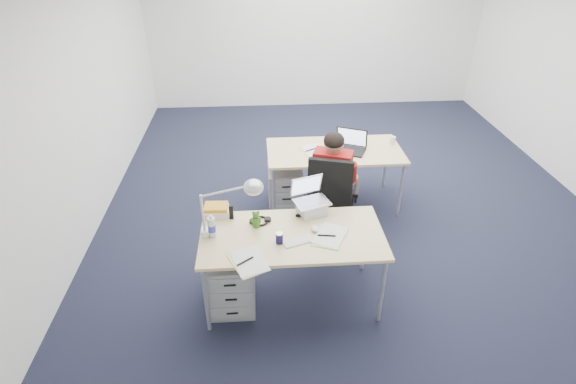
{
  "coord_description": "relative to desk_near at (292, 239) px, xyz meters",
  "views": [
    {
      "loc": [
        -1.09,
        -4.79,
        3.08
      ],
      "look_at": [
        -0.83,
        -1.15,
        0.85
      ],
      "focal_mm": 28.0,
      "sensor_mm": 36.0,
      "label": 1
    }
  ],
  "objects": [
    {
      "name": "floor",
      "position": [
        0.83,
        1.66,
        -0.68
      ],
      "size": [
        7.0,
        7.0,
        0.0
      ],
      "primitive_type": "plane",
      "color": "black",
      "rests_on": "ground"
    },
    {
      "name": "room",
      "position": [
        0.83,
        1.66,
        1.03
      ],
      "size": [
        6.02,
        7.02,
        2.8
      ],
      "color": "silver",
      "rests_on": "ground"
    },
    {
      "name": "desk_near",
      "position": [
        0.0,
        0.0,
        0.0
      ],
      "size": [
        1.6,
        0.8,
        0.73
      ],
      "color": "#DBBB7E",
      "rests_on": "ground"
    },
    {
      "name": "desk_far",
      "position": [
        0.64,
        1.63,
        0.0
      ],
      "size": [
        1.6,
        0.8,
        0.73
      ],
      "color": "#DBBB7E",
      "rests_on": "ground"
    },
    {
      "name": "office_chair",
      "position": [
        0.49,
        0.86,
        -0.37
      ],
      "size": [
        0.86,
        0.86,
        1.09
      ],
      "rotation": [
        0.0,
        0.0,
        -0.29
      ],
      "color": "black",
      "rests_on": "ground"
    },
    {
      "name": "seated_person",
      "position": [
        0.54,
        1.03,
        -0.04
      ],
      "size": [
        0.54,
        0.75,
        1.27
      ],
      "rotation": [
        0.0,
        0.0,
        -0.35
      ],
      "color": "#A21C17",
      "rests_on": "ground"
    },
    {
      "name": "drawer_pedestal_near",
      "position": [
        -0.55,
        -0.03,
        -0.41
      ],
      "size": [
        0.4,
        0.5,
        0.55
      ],
      "primitive_type": "cube",
      "color": "#9FA3A4",
      "rests_on": "ground"
    },
    {
      "name": "drawer_pedestal_far",
      "position": [
        0.04,
        1.55,
        -0.41
      ],
      "size": [
        0.4,
        0.5,
        0.55
      ],
      "primitive_type": "cube",
      "color": "#9FA3A4",
      "rests_on": "ground"
    },
    {
      "name": "silver_laptop",
      "position": [
        0.21,
        0.32,
        0.21
      ],
      "size": [
        0.37,
        0.33,
        0.33
      ],
      "primitive_type": null,
      "rotation": [
        0.0,
        0.0,
        0.33
      ],
      "color": "silver",
      "rests_on": "desk_near"
    },
    {
      "name": "wireless_keyboard",
      "position": [
        0.03,
        -0.11,
        0.05
      ],
      "size": [
        0.27,
        0.18,
        0.01
      ],
      "primitive_type": "cube",
      "rotation": [
        0.0,
        0.0,
        0.33
      ],
      "color": "white",
      "rests_on": "desk_near"
    },
    {
      "name": "computer_mouse",
      "position": [
        0.2,
        0.05,
        0.06
      ],
      "size": [
        0.07,
        0.11,
        0.04
      ],
      "primitive_type": "ellipsoid",
      "rotation": [
        0.0,
        0.0,
        0.09
      ],
      "color": "white",
      "rests_on": "desk_near"
    },
    {
      "name": "headphones",
      "position": [
        -0.27,
        0.21,
        0.06
      ],
      "size": [
        0.22,
        0.18,
        0.03
      ],
      "primitive_type": null,
      "rotation": [
        0.0,
        0.0,
        0.15
      ],
      "color": "black",
      "rests_on": "desk_near"
    },
    {
      "name": "can_koozie",
      "position": [
        -0.12,
        -0.11,
        0.1
      ],
      "size": [
        0.07,
        0.07,
        0.1
      ],
      "primitive_type": "cylinder",
      "rotation": [
        0.0,
        0.0,
        -0.14
      ],
      "color": "#171239",
      "rests_on": "desk_near"
    },
    {
      "name": "water_bottle",
      "position": [
        -0.69,
        0.03,
        0.15
      ],
      "size": [
        0.08,
        0.08,
        0.21
      ],
      "primitive_type": "cylinder",
      "rotation": [
        0.0,
        0.0,
        0.27
      ],
      "color": "silver",
      "rests_on": "desk_near"
    },
    {
      "name": "bear_figurine",
      "position": [
        -0.31,
        0.14,
        0.13
      ],
      "size": [
        0.11,
        0.09,
        0.16
      ],
      "primitive_type": null,
      "rotation": [
        0.0,
        0.0,
        -0.38
      ],
      "color": "#22681B",
      "rests_on": "desk_near"
    },
    {
      "name": "book_stack",
      "position": [
        -0.67,
        0.35,
        0.1
      ],
      "size": [
        0.23,
        0.17,
        0.1
      ],
      "primitive_type": "cube",
      "rotation": [
        0.0,
        0.0,
        0.0
      ],
      "color": "silver",
      "rests_on": "desk_near"
    },
    {
      "name": "cordless_phone",
      "position": [
        -0.53,
        0.28,
        0.12
      ],
      "size": [
        0.04,
        0.03,
        0.14
      ],
      "primitive_type": "cube",
      "rotation": [
        0.0,
        0.0,
        -0.15
      ],
      "color": "black",
      "rests_on": "desk_near"
    },
    {
      "name": "papers_left",
      "position": [
        -0.38,
        -0.35,
        0.05
      ],
      "size": [
        0.34,
        0.4,
        0.01
      ],
      "primitive_type": "cube",
      "rotation": [
        0.0,
        0.0,
        0.35
      ],
      "color": "#EFD68A",
      "rests_on": "desk_near"
    },
    {
      "name": "papers_right",
      "position": [
        0.32,
        -0.06,
        0.05
      ],
      "size": [
        0.36,
        0.4,
        0.01
      ],
      "primitive_type": "cube",
      "rotation": [
        0.0,
        0.0,
        -0.45
      ],
      "color": "#EFD68A",
      "rests_on": "desk_near"
    },
    {
      "name": "sunglasses",
      "position": [
        0.1,
        0.26,
        0.06
      ],
      "size": [
        0.11,
        0.07,
        0.02
      ],
      "primitive_type": null,
      "rotation": [
        0.0,
        0.0,
        -0.29
      ],
      "color": "black",
      "rests_on": "desk_near"
    },
    {
      "name": "desk_lamp",
      "position": [
        -0.59,
        0.04,
        0.33
      ],
      "size": [
        0.5,
        0.2,
        0.56
      ],
      "primitive_type": null,
      "rotation": [
        0.0,
        0.0,
        0.05
      ],
      "color": "silver",
      "rests_on": "desk_near"
    },
    {
      "name": "dark_laptop",
      "position": [
        0.8,
        1.59,
        0.18
      ],
      "size": [
        0.48,
        0.48,
        0.27
      ],
      "primitive_type": null,
      "rotation": [
        0.0,
        0.0,
        -0.43
      ],
      "color": "black",
      "rests_on": "desk_far"
    },
    {
      "name": "far_cup",
      "position": [
        1.36,
        1.74,
        0.09
      ],
      "size": [
        0.09,
        0.09,
        0.1
      ],
      "primitive_type": "cylinder",
      "rotation": [
        0.0,
        0.0,
        0.38
      ],
      "color": "white",
      "rests_on": "desk_far"
    },
    {
      "name": "far_papers",
      "position": [
        0.37,
        1.62,
        0.05
      ],
      "size": [
        0.29,
        0.36,
        0.01
      ],
      "primitive_type": "cube",
      "rotation": [
        0.0,
        0.0,
        0.21
      ],
      "color": "white",
      "rests_on": "desk_far"
    }
  ]
}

